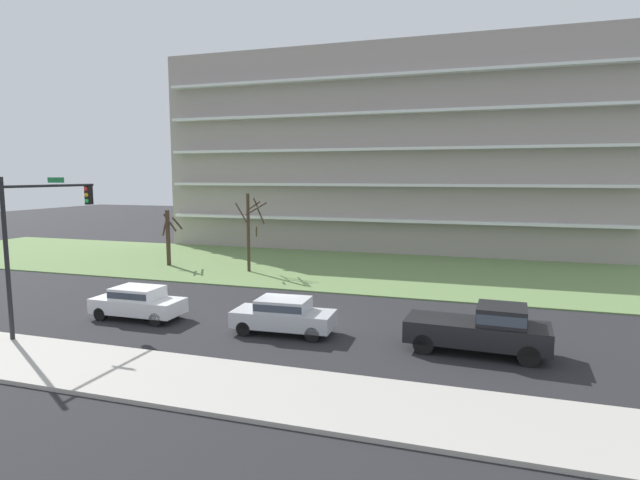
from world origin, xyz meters
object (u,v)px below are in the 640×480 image
(sedan_silver_near_left, at_px, (283,314))
(tree_far_left, at_px, (169,236))
(pickup_black_center_left, at_px, (483,328))
(sedan_white_center_right, at_px, (138,301))
(traffic_signal_mast, at_px, (38,228))
(tree_left, at_px, (250,228))

(sedan_silver_near_left, bearing_deg, tree_far_left, 135.28)
(tree_far_left, height_order, pickup_black_center_left, tree_far_left)
(tree_far_left, xyz_separation_m, sedan_silver_near_left, (14.63, -13.10, -1.46))
(sedan_white_center_right, bearing_deg, traffic_signal_mast, -132.65)
(sedan_white_center_right, bearing_deg, tree_left, 90.22)
(sedan_silver_near_left, xyz_separation_m, sedan_white_center_right, (-7.52, -0.00, 0.00))
(pickup_black_center_left, height_order, sedan_white_center_right, pickup_black_center_left)
(pickup_black_center_left, bearing_deg, sedan_white_center_right, -177.33)
(pickup_black_center_left, distance_m, traffic_signal_mast, 19.09)
(traffic_signal_mast, bearing_deg, tree_left, 80.74)
(tree_left, distance_m, sedan_silver_near_left, 15.02)
(tree_far_left, xyz_separation_m, traffic_signal_mast, (4.42, -16.06, 2.30))
(tree_left, height_order, traffic_signal_mast, traffic_signal_mast)
(tree_far_left, relative_size, pickup_black_center_left, 0.78)
(sedan_silver_near_left, bearing_deg, traffic_signal_mast, -166.72)
(sedan_silver_near_left, relative_size, traffic_signal_mast, 0.66)
(pickup_black_center_left, distance_m, sedan_white_center_right, 15.83)
(sedan_silver_near_left, height_order, pickup_black_center_left, pickup_black_center_left)
(tree_far_left, xyz_separation_m, sedan_white_center_right, (7.10, -13.10, -1.46))
(pickup_black_center_left, height_order, traffic_signal_mast, traffic_signal_mast)
(sedan_white_center_right, bearing_deg, sedan_silver_near_left, -0.38)
(pickup_black_center_left, bearing_deg, sedan_silver_near_left, -177.37)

